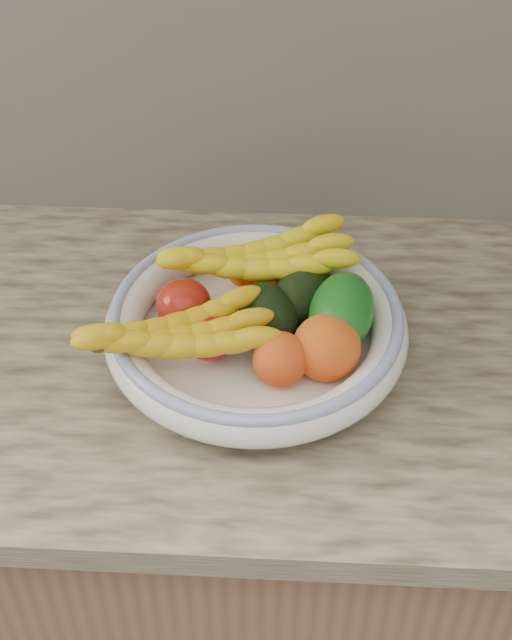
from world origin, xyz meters
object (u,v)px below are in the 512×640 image
object	(u,v)px
fruit_bowl	(256,327)
green_mango	(341,313)
banana_bunch_back	(256,263)
banana_bunch_front	(176,339)

from	to	relation	value
fruit_bowl	green_mango	xyz separation A→B (m)	(0.11, 0.00, 0.03)
fruit_bowl	green_mango	world-z (taller)	green_mango
green_mango	banana_bunch_back	xyz separation A→B (m)	(-0.11, 0.08, 0.01)
fruit_bowl	banana_bunch_front	size ratio (longest dim) A/B	1.50
fruit_bowl	banana_bunch_back	xyz separation A→B (m)	(-0.00, 0.08, 0.04)
fruit_bowl	banana_bunch_back	distance (m)	0.09
fruit_bowl	banana_bunch_back	bearing A→B (deg)	92.93
green_mango	banana_bunch_front	world-z (taller)	green_mango
green_mango	banana_bunch_front	distance (m)	0.21
banana_bunch_back	fruit_bowl	bearing A→B (deg)	-100.05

